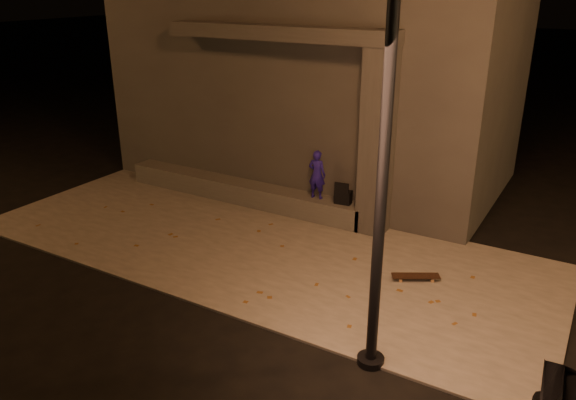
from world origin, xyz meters
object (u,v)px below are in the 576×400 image
Objects in this scene: skateboarder at (317,174)px; backpack at (343,196)px; column at (377,144)px; street_lamp_0 at (390,70)px; skateboard at (416,276)px.

backpack is at bearing 178.69° from skateboarder.
skateboarder reaches higher than backpack.
column is 1.52m from skateboarder.
skateboard is at bearing 94.37° from street_lamp_0.
street_lamp_0 is (0.18, -2.38, 3.73)m from skateboard.
column is 1.36m from backpack.
street_lamp_0 reaches higher than skateboard.
street_lamp_0 reaches higher than skateboarder.
column is at bearing 102.84° from skateboard.
skateboarder is at bearing 180.00° from column.
street_lamp_0 is at bearing 125.05° from skateboarder.
column reaches higher than skateboarder.
skateboard is at bearing -42.12° from backpack.
column is at bearing 112.20° from street_lamp_0.
skateboarder is 2.21× the size of backpack.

